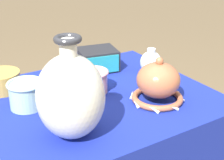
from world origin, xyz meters
TOP-DOWN VIEW (x-y plane):
  - display_table at (0.00, -0.02)m, footprint 0.92×0.71m
  - vase_tall_bulbous at (-0.15, -0.19)m, footprint 0.20×0.20m
  - vase_dome_bell at (0.21, -0.15)m, footprint 0.20×0.20m
  - mosaic_tile_box at (0.18, 0.23)m, footprint 0.19×0.17m
  - jar_round_porcelain at (0.35, 0.07)m, footprint 0.09×0.09m
  - pot_squat_ochre at (-0.24, 0.24)m, footprint 0.15×0.15m
  - cup_wide_rose at (0.05, 0.04)m, footprint 0.12×0.12m
  - cup_wide_celadon at (-0.20, 0.05)m, footprint 0.13×0.13m

SIDE VIEW (x-z plane):
  - display_table at x=0.00m, z-range 0.27..0.98m
  - pot_squat_ochre at x=-0.24m, z-range 0.71..0.79m
  - mosaic_tile_box at x=0.18m, z-range 0.71..0.81m
  - cup_wide_rose at x=0.05m, z-range 0.72..0.80m
  - jar_round_porcelain at x=0.35m, z-range 0.71..0.82m
  - cup_wide_celadon at x=-0.20m, z-range 0.72..0.81m
  - vase_dome_bell at x=0.21m, z-range 0.70..0.87m
  - vase_tall_bulbous at x=-0.15m, z-range 0.69..1.00m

